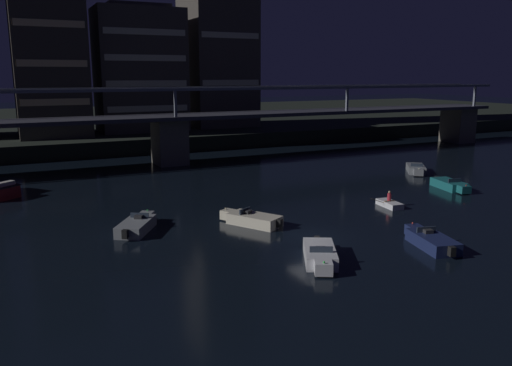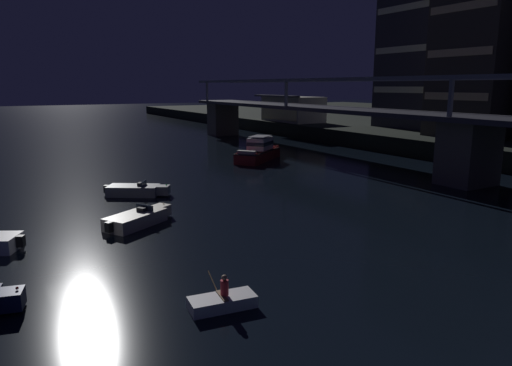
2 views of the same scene
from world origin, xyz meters
TOP-DOWN VIEW (x-y plane):
  - ground_plane at (0.00, 0.00)m, footprint 400.00×400.00m
  - far_riverbank at (0.00, 80.90)m, footprint 240.00×80.00m
  - river_bridge at (-0.00, 32.89)m, footprint 103.38×6.40m
  - tower_west_tall at (-11.72, 51.33)m, footprint 9.54×11.15m
  - tower_central at (1.42, 52.37)m, footprint 13.12×8.41m
  - tower_east_tall at (15.42, 55.12)m, footprint 10.68×11.51m
  - speedboat_near_center at (-2.28, 4.44)m, footprint 3.65×4.85m
  - speedboat_near_right at (5.95, -5.15)m, footprint 2.70×5.20m
  - speedboat_mid_left at (20.27, 6.96)m, footprint 2.64×5.21m
  - speedboat_mid_center at (23.36, 15.00)m, footprint 3.97×4.70m
  - speedboat_mid_right at (-10.31, 6.59)m, footprint 3.75×4.81m
  - speedboat_far_left at (-1.96, -4.31)m, footprint 3.49×4.90m
  - dinghy_with_paddler at (10.39, 4.12)m, footprint 2.50×2.71m

SIDE VIEW (x-z plane):
  - ground_plane at x=0.00m, z-range 0.00..0.00m
  - dinghy_with_paddler at x=10.39m, z-range -0.40..0.96m
  - speedboat_near_center at x=-2.28m, z-range -0.17..0.99m
  - speedboat_near_right at x=5.95m, z-range -0.17..0.99m
  - speedboat_mid_left at x=20.27m, z-range -0.17..0.99m
  - speedboat_mid_center at x=23.36m, z-range -0.17..0.99m
  - speedboat_mid_right at x=-10.31m, z-range -0.17..0.99m
  - speedboat_far_left at x=-1.96m, z-range -0.17..0.99m
  - far_riverbank at x=0.00m, z-range 0.00..2.20m
  - river_bridge at x=0.00m, z-range -0.10..9.28m
  - tower_central at x=1.42m, z-range 2.05..21.15m
  - tower_west_tall at x=-11.72m, z-range 2.05..28.05m
  - tower_east_tall at x=15.42m, z-range 2.05..39.67m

